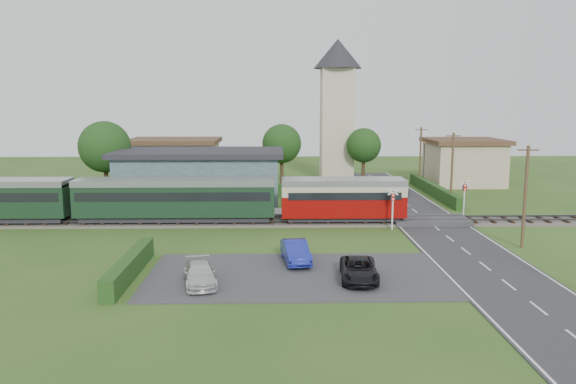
{
  "coord_description": "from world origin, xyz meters",
  "views": [
    {
      "loc": [
        -2.59,
        -43.03,
        9.85
      ],
      "look_at": [
        -1.64,
        4.0,
        2.31
      ],
      "focal_mm": 35.0,
      "sensor_mm": 36.0,
      "label": 1
    }
  ],
  "objects_px": {
    "train": "(137,198)",
    "car_on_road": "(391,189)",
    "pedestrian_far": "(113,203)",
    "house_east": "(464,161)",
    "crossing_signal_near": "(393,203)",
    "church_tower": "(337,99)",
    "pedestrian_near": "(257,202)",
    "car_park_silver": "(200,274)",
    "house_west": "(175,161)",
    "station_building": "(200,177)",
    "car_park_dark": "(359,270)",
    "equipment_hut": "(99,197)",
    "crossing_signal_far": "(464,193)",
    "car_park_blue": "(296,252)"
  },
  "relations": [
    {
      "from": "church_tower",
      "to": "pedestrian_far",
      "type": "height_order",
      "value": "church_tower"
    },
    {
      "from": "crossing_signal_near",
      "to": "car_park_silver",
      "type": "relative_size",
      "value": 0.81
    },
    {
      "from": "car_on_road",
      "to": "pedestrian_far",
      "type": "xyz_separation_m",
      "value": [
        -26.28,
        -11.03,
        0.55
      ]
    },
    {
      "from": "train",
      "to": "crossing_signal_near",
      "type": "distance_m",
      "value": 20.52
    },
    {
      "from": "crossing_signal_near",
      "to": "church_tower",
      "type": "bearing_deg",
      "value": 92.82
    },
    {
      "from": "car_park_silver",
      "to": "pedestrian_near",
      "type": "relative_size",
      "value": 2.57
    },
    {
      "from": "church_tower",
      "to": "car_park_dark",
      "type": "xyz_separation_m",
      "value": [
        -3.05,
        -41.09,
        -9.55
      ]
    },
    {
      "from": "equipment_hut",
      "to": "house_west",
      "type": "height_order",
      "value": "house_west"
    },
    {
      "from": "car_park_silver",
      "to": "house_west",
      "type": "bearing_deg",
      "value": 90.59
    },
    {
      "from": "house_west",
      "to": "house_east",
      "type": "height_order",
      "value": "same"
    },
    {
      "from": "station_building",
      "to": "house_east",
      "type": "height_order",
      "value": "house_east"
    },
    {
      "from": "train",
      "to": "church_tower",
      "type": "height_order",
      "value": "church_tower"
    },
    {
      "from": "crossing_signal_far",
      "to": "car_park_dark",
      "type": "distance_m",
      "value": 21.06
    },
    {
      "from": "station_building",
      "to": "car_park_blue",
      "type": "distance_m",
      "value": 22.29
    },
    {
      "from": "train",
      "to": "church_tower",
      "type": "relative_size",
      "value": 2.45
    },
    {
      "from": "house_east",
      "to": "pedestrian_far",
      "type": "xyz_separation_m",
      "value": [
        -36.7,
        -19.27,
        -1.54
      ]
    },
    {
      "from": "car_park_dark",
      "to": "equipment_hut",
      "type": "bearing_deg",
      "value": 141.56
    },
    {
      "from": "church_tower",
      "to": "house_west",
      "type": "height_order",
      "value": "church_tower"
    },
    {
      "from": "crossing_signal_far",
      "to": "car_park_blue",
      "type": "relative_size",
      "value": 0.81
    },
    {
      "from": "station_building",
      "to": "church_tower",
      "type": "relative_size",
      "value": 0.91
    },
    {
      "from": "crossing_signal_near",
      "to": "car_park_blue",
      "type": "xyz_separation_m",
      "value": [
        -7.84,
        -9.09,
        -1.39
      ]
    },
    {
      "from": "station_building",
      "to": "train",
      "type": "relative_size",
      "value": 0.37
    },
    {
      "from": "house_east",
      "to": "crossing_signal_near",
      "type": "height_order",
      "value": "house_east"
    },
    {
      "from": "train",
      "to": "house_west",
      "type": "xyz_separation_m",
      "value": [
        -1.02,
        23.0,
        0.61
      ]
    },
    {
      "from": "train",
      "to": "car_park_blue",
      "type": "bearing_deg",
      "value": -42.54
    },
    {
      "from": "car_park_silver",
      "to": "car_park_dark",
      "type": "xyz_separation_m",
      "value": [
        8.74,
        0.54,
        0.01
      ]
    },
    {
      "from": "house_west",
      "to": "church_tower",
      "type": "bearing_deg",
      "value": 8.53
    },
    {
      "from": "equipment_hut",
      "to": "car_park_silver",
      "type": "height_order",
      "value": "equipment_hut"
    },
    {
      "from": "station_building",
      "to": "pedestrian_far",
      "type": "bearing_deg",
      "value": -136.93
    },
    {
      "from": "pedestrian_far",
      "to": "church_tower",
      "type": "bearing_deg",
      "value": -52.3
    },
    {
      "from": "train",
      "to": "car_park_dark",
      "type": "distance_m",
      "value": 21.99
    },
    {
      "from": "crossing_signal_near",
      "to": "pedestrian_far",
      "type": "height_order",
      "value": "crossing_signal_near"
    },
    {
      "from": "crossing_signal_near",
      "to": "car_park_blue",
      "type": "relative_size",
      "value": 0.81
    },
    {
      "from": "station_building",
      "to": "pedestrian_far",
      "type": "relative_size",
      "value": 9.98
    },
    {
      "from": "station_building",
      "to": "car_park_silver",
      "type": "distance_m",
      "value": 24.92
    },
    {
      "from": "house_east",
      "to": "car_park_blue",
      "type": "height_order",
      "value": "house_east"
    },
    {
      "from": "church_tower",
      "to": "house_west",
      "type": "xyz_separation_m",
      "value": [
        -20.0,
        -3.0,
        -7.43
      ]
    },
    {
      "from": "church_tower",
      "to": "crossing_signal_near",
      "type": "relative_size",
      "value": 5.37
    },
    {
      "from": "church_tower",
      "to": "car_park_silver",
      "type": "xyz_separation_m",
      "value": [
        -11.79,
        -41.63,
        -9.56
      ]
    },
    {
      "from": "church_tower",
      "to": "pedestrian_near",
      "type": "height_order",
      "value": "church_tower"
    },
    {
      "from": "church_tower",
      "to": "crossing_signal_near",
      "type": "bearing_deg",
      "value": -87.18
    },
    {
      "from": "pedestrian_far",
      "to": "crossing_signal_near",
      "type": "bearing_deg",
      "value": -111.82
    },
    {
      "from": "station_building",
      "to": "pedestrian_near",
      "type": "distance_m",
      "value": 8.37
    },
    {
      "from": "crossing_signal_far",
      "to": "car_park_blue",
      "type": "xyz_separation_m",
      "value": [
        -15.04,
        -13.89,
        -1.39
      ]
    },
    {
      "from": "equipment_hut",
      "to": "car_park_blue",
      "type": "bearing_deg",
      "value": -41.6
    },
    {
      "from": "pedestrian_near",
      "to": "car_park_silver",
      "type": "bearing_deg",
      "value": 76.51
    },
    {
      "from": "train",
      "to": "car_on_road",
      "type": "height_order",
      "value": "train"
    },
    {
      "from": "equipment_hut",
      "to": "church_tower",
      "type": "bearing_deg",
      "value": 44.75
    },
    {
      "from": "house_west",
      "to": "crossing_signal_far",
      "type": "distance_m",
      "value": 35.26
    },
    {
      "from": "train",
      "to": "house_east",
      "type": "height_order",
      "value": "house_east"
    }
  ]
}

